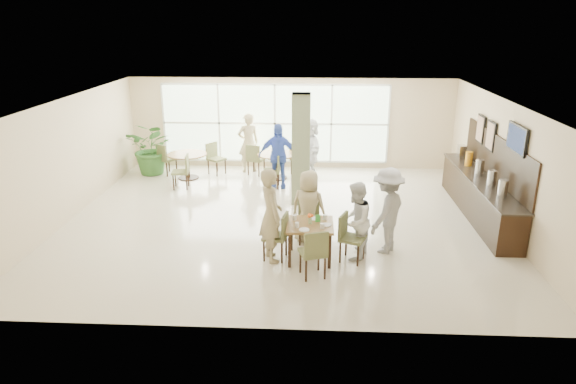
{
  "coord_description": "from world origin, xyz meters",
  "views": [
    {
      "loc": [
        0.72,
        -11.26,
        4.56
      ],
      "look_at": [
        0.2,
        -1.2,
        1.1
      ],
      "focal_mm": 32.0,
      "sensor_mm": 36.0,
      "label": 1
    }
  ],
  "objects_px": {
    "teen_left": "(271,215)",
    "main_table": "(310,228)",
    "adult_standing": "(248,143)",
    "teen_right": "(355,221)",
    "teen_standing": "(387,211)",
    "round_table_left": "(187,159)",
    "round_table_right": "(277,159)",
    "adult_b": "(310,149)",
    "potted_plant": "(153,148)",
    "adult_a": "(278,156)",
    "teen_far": "(309,207)",
    "buffet_counter": "(480,194)"
  },
  "relations": [
    {
      "from": "teen_right",
      "to": "teen_far",
      "type": "bearing_deg",
      "value": -109.08
    },
    {
      "from": "adult_b",
      "to": "teen_left",
      "type": "bearing_deg",
      "value": -30.57
    },
    {
      "from": "teen_standing",
      "to": "teen_left",
      "type": "bearing_deg",
      "value": -46.34
    },
    {
      "from": "round_table_left",
      "to": "teen_standing",
      "type": "bearing_deg",
      "value": -42.37
    },
    {
      "from": "main_table",
      "to": "adult_standing",
      "type": "relative_size",
      "value": 0.5
    },
    {
      "from": "buffet_counter",
      "to": "teen_far",
      "type": "height_order",
      "value": "buffet_counter"
    },
    {
      "from": "main_table",
      "to": "round_table_right",
      "type": "bearing_deg",
      "value": 100.95
    },
    {
      "from": "round_table_left",
      "to": "teen_standing",
      "type": "relative_size",
      "value": 0.65
    },
    {
      "from": "round_table_right",
      "to": "adult_standing",
      "type": "relative_size",
      "value": 0.64
    },
    {
      "from": "teen_standing",
      "to": "adult_standing",
      "type": "distance_m",
      "value": 6.52
    },
    {
      "from": "teen_left",
      "to": "round_table_left",
      "type": "bearing_deg",
      "value": 6.94
    },
    {
      "from": "teen_left",
      "to": "adult_standing",
      "type": "distance_m",
      "value": 6.13
    },
    {
      "from": "teen_left",
      "to": "main_table",
      "type": "bearing_deg",
      "value": -108.3
    },
    {
      "from": "main_table",
      "to": "buffet_counter",
      "type": "relative_size",
      "value": 0.19
    },
    {
      "from": "round_table_left",
      "to": "buffet_counter",
      "type": "distance_m",
      "value": 8.12
    },
    {
      "from": "round_table_left",
      "to": "teen_left",
      "type": "distance_m",
      "value": 5.99
    },
    {
      "from": "round_table_right",
      "to": "adult_a",
      "type": "height_order",
      "value": "adult_a"
    },
    {
      "from": "buffet_counter",
      "to": "teen_right",
      "type": "xyz_separation_m",
      "value": [
        -3.14,
        -2.45,
        0.23
      ]
    },
    {
      "from": "teen_right",
      "to": "potted_plant",
      "type": "bearing_deg",
      "value": -115.09
    },
    {
      "from": "potted_plant",
      "to": "teen_far",
      "type": "distance_m",
      "value": 6.72
    },
    {
      "from": "round_table_right",
      "to": "potted_plant",
      "type": "xyz_separation_m",
      "value": [
        -3.76,
        0.26,
        0.22
      ]
    },
    {
      "from": "teen_left",
      "to": "teen_standing",
      "type": "xyz_separation_m",
      "value": [
        2.29,
        0.49,
        -0.05
      ]
    },
    {
      "from": "main_table",
      "to": "potted_plant",
      "type": "xyz_separation_m",
      "value": [
        -4.79,
        5.58,
        0.15
      ]
    },
    {
      "from": "potted_plant",
      "to": "adult_a",
      "type": "relative_size",
      "value": 0.89
    },
    {
      "from": "main_table",
      "to": "round_table_left",
      "type": "relative_size",
      "value": 0.78
    },
    {
      "from": "main_table",
      "to": "teen_standing",
      "type": "height_order",
      "value": "teen_standing"
    },
    {
      "from": "teen_far",
      "to": "adult_standing",
      "type": "distance_m",
      "value": 5.47
    },
    {
      "from": "main_table",
      "to": "adult_standing",
      "type": "distance_m",
      "value": 6.28
    },
    {
      "from": "main_table",
      "to": "adult_a",
      "type": "distance_m",
      "value": 4.6
    },
    {
      "from": "buffet_counter",
      "to": "teen_standing",
      "type": "bearing_deg",
      "value": -139.69
    },
    {
      "from": "adult_a",
      "to": "adult_b",
      "type": "bearing_deg",
      "value": 42.3
    },
    {
      "from": "teen_right",
      "to": "round_table_left",
      "type": "bearing_deg",
      "value": -119.32
    },
    {
      "from": "teen_right",
      "to": "adult_b",
      "type": "height_order",
      "value": "adult_b"
    },
    {
      "from": "teen_left",
      "to": "adult_standing",
      "type": "bearing_deg",
      "value": -10.9
    },
    {
      "from": "teen_standing",
      "to": "round_table_right",
      "type": "bearing_deg",
      "value": -120.77
    },
    {
      "from": "teen_standing",
      "to": "adult_standing",
      "type": "height_order",
      "value": "adult_standing"
    },
    {
      "from": "teen_standing",
      "to": "teen_right",
      "type": "bearing_deg",
      "value": -31.36
    },
    {
      "from": "teen_right",
      "to": "teen_standing",
      "type": "xyz_separation_m",
      "value": [
        0.65,
        0.33,
        0.1
      ]
    },
    {
      "from": "teen_left",
      "to": "teen_standing",
      "type": "distance_m",
      "value": 2.34
    },
    {
      "from": "main_table",
      "to": "round_table_left",
      "type": "distance_m",
      "value": 6.34
    },
    {
      "from": "round_table_right",
      "to": "potted_plant",
      "type": "distance_m",
      "value": 3.78
    },
    {
      "from": "teen_left",
      "to": "teen_standing",
      "type": "relative_size",
      "value": 1.06
    },
    {
      "from": "main_table",
      "to": "potted_plant",
      "type": "bearing_deg",
      "value": 130.67
    },
    {
      "from": "adult_b",
      "to": "adult_standing",
      "type": "bearing_deg",
      "value": -130.0
    },
    {
      "from": "teen_left",
      "to": "teen_far",
      "type": "bearing_deg",
      "value": -61.18
    },
    {
      "from": "main_table",
      "to": "potted_plant",
      "type": "relative_size",
      "value": 0.56
    },
    {
      "from": "teen_right",
      "to": "adult_a",
      "type": "height_order",
      "value": "adult_a"
    },
    {
      "from": "teen_right",
      "to": "adult_b",
      "type": "distance_m",
      "value": 5.38
    },
    {
      "from": "teen_far",
      "to": "adult_a",
      "type": "distance_m",
      "value": 3.77
    },
    {
      "from": "round_table_left",
      "to": "main_table",
      "type": "bearing_deg",
      "value": -54.77
    }
  ]
}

